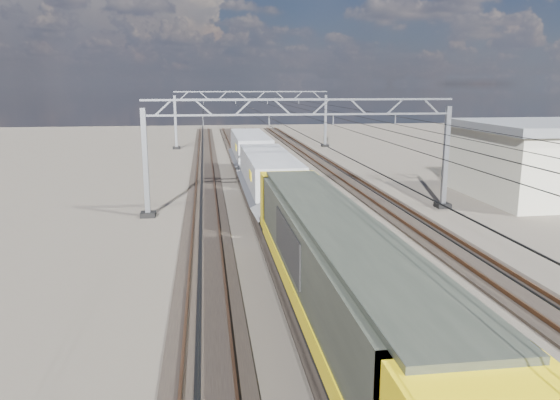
{
  "coord_description": "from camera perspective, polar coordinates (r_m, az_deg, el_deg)",
  "views": [
    {
      "loc": [
        -5.89,
        -29.29,
        7.97
      ],
      "look_at": [
        -2.34,
        -3.36,
        2.4
      ],
      "focal_mm": 35.0,
      "sensor_mm": 36.0,
      "label": 1
    }
  ],
  "objects": [
    {
      "name": "overhead_wires",
      "position": [
        37.82,
        1.19,
        8.65
      ],
      "size": [
        12.03,
        140.0,
        0.53
      ],
      "color": "black",
      "rests_on": "ground"
    },
    {
      "name": "locomotive",
      "position": [
        17.27,
        5.7,
        -7.13
      ],
      "size": [
        2.76,
        21.1,
        3.62
      ],
      "color": "black",
      "rests_on": "ground"
    },
    {
      "name": "track_outer_east",
      "position": [
        32.58,
        13.87,
        -2.37
      ],
      "size": [
        2.6,
        140.0,
        0.3
      ],
      "color": "black",
      "rests_on": "ground"
    },
    {
      "name": "hopper_wagon_mid",
      "position": [
        48.25,
        -3.13,
        5.17
      ],
      "size": [
        3.38,
        13.0,
        3.25
      ],
      "color": "black",
      "rests_on": "ground"
    },
    {
      "name": "catenary_gantry_mid",
      "position": [
        34.05,
        2.23,
        5.15
      ],
      "size": [
        19.9,
        0.9,
        7.11
      ],
      "color": "gray",
      "rests_on": "ground"
    },
    {
      "name": "ground",
      "position": [
        30.92,
        3.46,
        -2.94
      ],
      "size": [
        160.0,
        160.0,
        0.0
      ],
      "primitive_type": "plane",
      "color": "#2B2420",
      "rests_on": "ground"
    },
    {
      "name": "catenary_gantry_far",
      "position": [
        69.66,
        -2.97,
        8.66
      ],
      "size": [
        19.9,
        0.9,
        7.11
      ],
      "color": "gray",
      "rests_on": "ground"
    },
    {
      "name": "hopper_wagon_lead",
      "position": [
        34.26,
        -1.17,
        2.37
      ],
      "size": [
        3.38,
        13.0,
        3.25
      ],
      "color": "black",
      "rests_on": "ground"
    },
    {
      "name": "track_outer_west",
      "position": [
        30.34,
        -7.75,
        -3.19
      ],
      "size": [
        2.6,
        140.0,
        0.3
      ],
      "color": "black",
      "rests_on": "ground"
    },
    {
      "name": "track_loco",
      "position": [
        30.59,
        -0.23,
        -2.95
      ],
      "size": [
        2.6,
        140.0,
        0.3
      ],
      "color": "black",
      "rests_on": "ground"
    },
    {
      "name": "track_inner_east",
      "position": [
        31.35,
        7.05,
        -2.67
      ],
      "size": [
        2.6,
        140.0,
        0.3
      ],
      "color": "black",
      "rests_on": "ground"
    }
  ]
}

